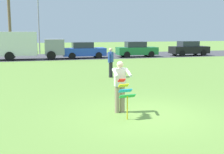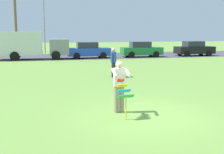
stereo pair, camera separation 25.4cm
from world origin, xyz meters
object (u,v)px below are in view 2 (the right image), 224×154
Objects in this scene: person_kite_flyer at (119,85)px; parked_car_blue at (88,50)px; parked_car_green at (141,50)px; person_walker_far at (113,62)px; kite_held at (124,92)px; streetlight_pole at (44,20)px; parked_car_black at (194,49)px; parked_truck_grey_van at (28,45)px.

person_kite_flyer reaches higher than parked_car_blue.
person_walker_far is at bearing -116.24° from parked_car_green.
parked_car_blue is at bearing 83.90° from kite_held.
streetlight_pole is at bearing 94.02° from kite_held.
parked_car_blue is 0.60× the size of streetlight_pole.
person_kite_flyer reaches higher than parked_car_green.
streetlight_pole is at bearing 94.15° from person_kite_flyer.
parked_car_black is at bearing -0.00° from parked_car_blue.
parked_truck_grey_van is 17.42m from parked_car_black.
streetlight_pole reaches higher than person_kite_flyer.
person_kite_flyer is at bearing -125.08° from parked_car_black.
person_kite_flyer is 0.26× the size of parked_truck_grey_van.
parked_car_black is (11.66, -0.00, 0.00)m from parked_car_blue.
parked_car_blue is 0.99× the size of parked_car_black.
streetlight_pole is at bearing 155.23° from parked_car_black.
parked_car_green and parked_car_black have the same top height.
parked_car_blue is at bearing 0.01° from parked_truck_grey_van.
parked_car_green is 0.61× the size of streetlight_pole.
kite_held is at bearing -124.26° from parked_car_black.
parked_truck_grey_van is 1.61× the size of parked_car_blue.
person_kite_flyer is 1.43× the size of kite_held.
parked_car_green is 13.74m from person_walker_far.
parked_car_green is 6.10m from parked_car_black.
parked_car_blue is 2.43× the size of person_walker_far.
streetlight_pole is (-15.77, 7.28, 3.22)m from parked_car_black.
parked_car_green is (5.56, 0.00, 0.00)m from parked_car_blue.
parked_truck_grey_van is at bearing -179.99° from parked_car_green.
kite_held is 20.62m from parked_truck_grey_van.
person_kite_flyer is 0.41× the size of parked_car_green.
streetlight_pole is at bearing 119.45° from parked_car_blue.
kite_held is 21.73m from parked_car_green.
person_kite_flyer is 0.65m from kite_held.
parked_car_blue and parked_car_black have the same top height.
parked_car_green is at bearing 68.58° from person_kite_flyer.
parked_truck_grey_van reaches higher than person_walker_far.
streetlight_pole reaches higher than parked_car_green.
streetlight_pole is at bearing 77.25° from parked_truck_grey_van.
person_kite_flyer is at bearing -85.85° from streetlight_pole.
parked_truck_grey_van is 1.59× the size of parked_car_black.
parked_car_black is (13.83, 20.30, -0.05)m from kite_held.
streetlight_pole reaches higher than parked_car_black.
person_walker_far is (5.24, -12.32, -0.48)m from parked_truck_grey_van.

